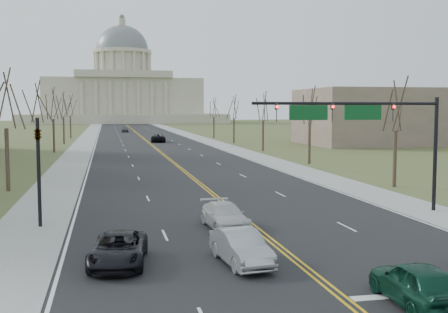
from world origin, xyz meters
name	(u,v)px	position (x,y,z in m)	size (l,w,h in m)	color
ground	(333,291)	(0.00, 0.00, 0.00)	(600.00, 600.00, 0.00)	#4F5329
road	(142,137)	(0.00, 110.00, 0.01)	(20.00, 380.00, 0.01)	black
cross_road	(282,249)	(0.00, 6.00, 0.01)	(120.00, 14.00, 0.01)	black
sidewalk_left	(88,138)	(-12.00, 110.00, 0.01)	(4.00, 380.00, 0.03)	gray
sidewalk_right	(194,137)	(12.00, 110.00, 0.01)	(4.00, 380.00, 0.03)	gray
center_line	(142,137)	(0.00, 110.00, 0.01)	(0.42, 380.00, 0.01)	gold
edge_line_left	(98,138)	(-9.80, 110.00, 0.01)	(0.15, 380.00, 0.01)	silver
edge_line_right	(185,137)	(9.80, 110.00, 0.01)	(0.15, 380.00, 0.01)	silver
capitol	(123,92)	(0.00, 249.91, 14.20)	(90.00, 60.00, 50.00)	beige
signal_mast	(362,121)	(7.45, 13.50, 5.76)	(12.12, 0.44, 7.20)	black
signal_left	(38,160)	(-11.50, 13.50, 3.71)	(0.32, 0.36, 6.00)	black
tree_r_0	(396,108)	(15.50, 24.00, 6.55)	(3.74, 3.74, 8.50)	#3A2B22
tree_l_0	(5,103)	(-15.50, 28.00, 6.94)	(3.96, 3.96, 9.00)	#3A2B22
tree_r_1	(310,108)	(15.50, 44.00, 6.55)	(3.74, 3.74, 8.50)	#3A2B22
tree_l_1	(37,105)	(-15.50, 48.00, 6.94)	(3.96, 3.96, 9.00)	#3A2B22
tree_r_2	(263,108)	(15.50, 64.00, 6.55)	(3.74, 3.74, 8.50)	#3A2B22
tree_l_2	(53,105)	(-15.50, 68.00, 6.94)	(3.96, 3.96, 9.00)	#3A2B22
tree_r_3	(234,108)	(15.50, 84.00, 6.55)	(3.74, 3.74, 8.50)	#3A2B22
tree_l_3	(63,106)	(-15.50, 88.00, 6.94)	(3.96, 3.96, 9.00)	#3A2B22
tree_r_4	(214,108)	(15.50, 104.00, 6.55)	(3.74, 3.74, 8.50)	#3A2B22
tree_l_4	(70,106)	(-15.50, 108.00, 6.94)	(3.96, 3.96, 9.00)	#3A2B22
bldg_right_mass	(375,117)	(40.00, 76.00, 5.00)	(25.00, 20.00, 10.00)	brown
car_nb_inner_lead	(417,283)	(2.07, -2.06, 0.77)	(1.79, 4.45, 1.52)	#0B3423
car_sb_inner_lead	(241,247)	(-2.43, 3.97, 0.73)	(1.52, 4.35, 1.43)	#96989D
car_sb_outer_lead	(118,249)	(-7.44, 4.92, 0.67)	(2.19, 4.76, 1.32)	black
car_sb_inner_second	(225,216)	(-1.63, 11.02, 0.69)	(1.91, 4.69, 1.36)	#BEBEBE
car_far_nb	(159,138)	(1.98, 90.27, 0.83)	(2.72, 5.91, 1.64)	black
car_far_sb	(125,129)	(-2.93, 137.37, 0.77)	(1.79, 4.45, 1.52)	#494C50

